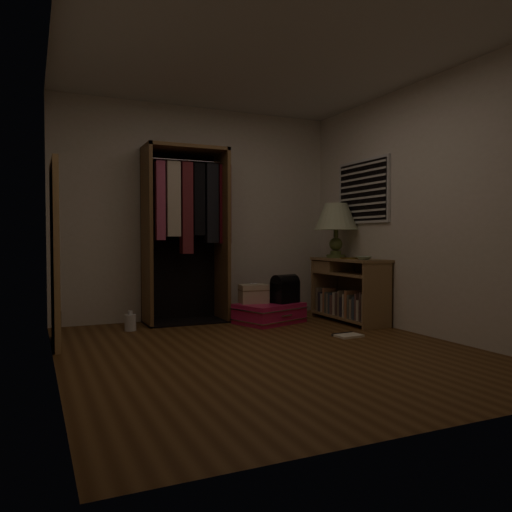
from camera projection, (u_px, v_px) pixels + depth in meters
The scene contains 13 objects.
ground at pixel (269, 351), 4.39m from camera, with size 4.00×4.00×0.00m, color #563518.
room_walls at pixel (275, 181), 4.41m from camera, with size 3.52×4.02×2.60m.
console_bookshelf at pixel (347, 289), 5.96m from camera, with size 0.42×1.12×0.75m.
open_wardrobe at pixel (188, 220), 5.87m from camera, with size 1.02×0.50×2.05m.
floor_mirror at pixel (55, 254), 4.57m from camera, with size 0.06×0.80×1.70m.
pink_suitcase at pixel (269, 313), 5.83m from camera, with size 0.89×0.77×0.23m.
train_case at pixel (253, 294), 5.84m from camera, with size 0.35×0.26×0.24m.
black_bag at pixel (285, 288), 5.87m from camera, with size 0.35×0.28×0.33m.
table_lamp at pixel (336, 218), 6.16m from camera, with size 0.71×0.71×0.67m.
brass_tray at pixel (352, 258), 5.86m from camera, with size 0.34×0.34×0.02m.
ceramic_bowl at pixel (364, 258), 5.57m from camera, with size 0.16×0.16×0.04m, color #ADD0B4.
white_jug at pixel (130, 322), 5.34m from camera, with size 0.15×0.15×0.21m.
floor_book at pixel (347, 335), 5.03m from camera, with size 0.27×0.23×0.02m.
Camera 1 is at (-1.90, -3.92, 0.99)m, focal length 35.00 mm.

